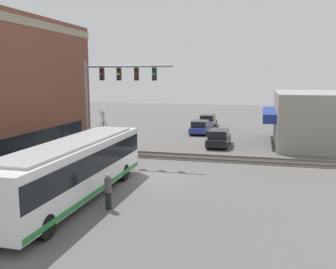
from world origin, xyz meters
TOP-DOWN VIEW (x-y plane):
  - ground_plane at (0.00, 0.00)m, footprint 120.00×120.00m
  - shop_building at (14.73, -11.18)m, footprint 11.89×8.66m
  - city_bus at (-5.38, 2.80)m, footprint 12.44×2.59m
  - traffic_signal_gantry at (3.58, 4.37)m, footprint 0.42×6.71m
  - crossing_signal at (4.21, 5.41)m, footprint 1.41×1.18m
  - rail_track_near at (6.00, 0.00)m, footprint 2.60×60.00m
  - parked_car_black at (11.14, -2.60)m, footprint 4.57×1.82m
  - parked_car_blue at (18.08, 0.20)m, footprint 4.34×1.82m
  - parked_car_grey at (24.02, 0.20)m, footprint 4.54×1.82m
  - pedestrian_near_bus at (-6.14, 0.63)m, footprint 0.34×0.34m

SIDE VIEW (x-z plane):
  - ground_plane at x=0.00m, z-range 0.00..0.00m
  - rail_track_near at x=6.00m, z-range -0.05..0.10m
  - parked_car_blue at x=18.08m, z-range -0.05..1.39m
  - parked_car_grey at x=24.02m, z-range -0.05..1.44m
  - parked_car_black at x=11.14m, z-range -0.06..1.47m
  - pedestrian_near_bus at x=-6.14m, z-range 0.02..1.77m
  - city_bus at x=-5.38m, z-range 0.17..3.20m
  - crossing_signal at x=4.21m, z-range 0.39..4.20m
  - shop_building at x=14.73m, z-range 0.00..4.77m
  - traffic_signal_gantry at x=3.58m, z-range 1.82..9.12m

